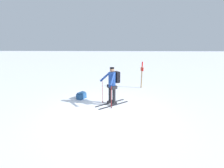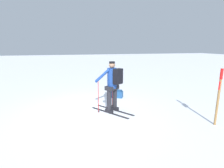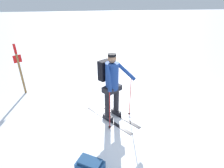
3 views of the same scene
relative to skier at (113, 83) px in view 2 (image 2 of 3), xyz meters
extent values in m
plane|color=white|center=(-0.20, -0.71, -1.05)|extent=(80.00, 80.00, 0.00)
cube|color=black|center=(0.07, -0.15, -1.04)|extent=(1.40, 1.05, 0.01)
cube|color=black|center=(0.07, -0.15, -0.98)|extent=(0.31, 0.26, 0.12)
cylinder|color=black|center=(0.07, -0.15, -0.54)|extent=(0.15, 0.15, 0.76)
cube|color=black|center=(-0.12, 0.11, -1.04)|extent=(1.40, 1.05, 0.01)
cube|color=black|center=(-0.12, 0.11, -0.98)|extent=(0.31, 0.26, 0.12)
cylinder|color=black|center=(-0.12, 0.11, -0.54)|extent=(0.15, 0.15, 0.76)
cube|color=black|center=(-0.03, -0.02, -0.16)|extent=(0.51, 0.55, 0.14)
cylinder|color=navy|center=(-0.03, -0.02, 0.18)|extent=(0.33, 0.33, 0.69)
sphere|color=#8C664C|center=(-0.03, -0.02, 0.63)|extent=(0.21, 0.21, 0.21)
cylinder|color=black|center=(-0.03, -0.02, 0.72)|extent=(0.20, 0.20, 0.06)
cube|color=black|center=(0.19, 0.13, 0.27)|extent=(0.34, 0.37, 0.52)
cylinder|color=red|center=(-0.04, -0.51, -0.45)|extent=(0.02, 0.02, 1.20)
cylinder|color=black|center=(-0.04, -0.51, -0.99)|extent=(0.07, 0.07, 0.01)
cylinder|color=navy|center=(0.00, -0.37, 0.28)|extent=(0.24, 0.53, 0.49)
cylinder|color=red|center=(-0.49, 0.12, -0.45)|extent=(0.02, 0.02, 1.20)
cylinder|color=black|center=(-0.49, 0.12, -0.99)|extent=(0.07, 0.07, 0.01)
cylinder|color=navy|center=(-0.35, 0.11, 0.28)|extent=(0.53, 0.10, 0.49)
cube|color=navy|center=(-1.67, 0.67, -0.90)|extent=(0.50, 0.57, 0.29)
cube|color=navy|center=(-1.67, 0.67, -0.73)|extent=(0.41, 0.47, 0.06)
cylinder|color=olive|center=(1.81, 2.70, -0.20)|extent=(0.07, 0.07, 1.70)
cylinder|color=red|center=(1.81, 2.70, 0.50)|extent=(0.08, 0.08, 0.31)
cube|color=red|center=(1.81, 2.70, 0.18)|extent=(0.15, 0.21, 0.24)
camera|label=1|loc=(0.15, -6.72, 1.90)|focal=24.00mm
camera|label=2|loc=(5.72, -1.55, 1.29)|focal=28.00mm
camera|label=3|loc=(-3.88, 0.64, 1.94)|focal=28.00mm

